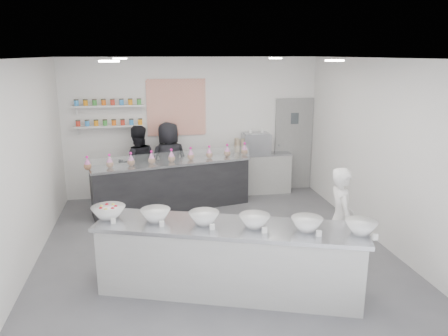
# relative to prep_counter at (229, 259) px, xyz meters

# --- Properties ---
(floor) EXTENTS (6.00, 6.00, 0.00)m
(floor) POSITION_rel_prep_counter_xyz_m (0.02, 1.28, -0.47)
(floor) COLOR #515156
(floor) RESTS_ON ground
(ceiling) EXTENTS (6.00, 6.00, 0.00)m
(ceiling) POSITION_rel_prep_counter_xyz_m (0.02, 1.28, 2.53)
(ceiling) COLOR white
(ceiling) RESTS_ON floor
(back_wall) EXTENTS (5.50, 0.00, 5.50)m
(back_wall) POSITION_rel_prep_counter_xyz_m (0.02, 4.28, 1.03)
(back_wall) COLOR white
(back_wall) RESTS_ON floor
(left_wall) EXTENTS (0.00, 6.00, 6.00)m
(left_wall) POSITION_rel_prep_counter_xyz_m (-2.73, 1.28, 1.03)
(left_wall) COLOR white
(left_wall) RESTS_ON floor
(right_wall) EXTENTS (0.00, 6.00, 6.00)m
(right_wall) POSITION_rel_prep_counter_xyz_m (2.77, 1.28, 1.03)
(right_wall) COLOR white
(right_wall) RESTS_ON floor
(back_door) EXTENTS (0.88, 0.04, 2.10)m
(back_door) POSITION_rel_prep_counter_xyz_m (2.32, 4.25, 0.58)
(back_door) COLOR gray
(back_door) RESTS_ON floor
(pattern_panel) EXTENTS (1.25, 0.03, 1.20)m
(pattern_panel) POSITION_rel_prep_counter_xyz_m (-0.33, 4.26, 1.48)
(pattern_panel) COLOR #E65432
(pattern_panel) RESTS_ON back_wall
(jar_shelf_lower) EXTENTS (1.45, 0.22, 0.04)m
(jar_shelf_lower) POSITION_rel_prep_counter_xyz_m (-1.73, 4.18, 1.13)
(jar_shelf_lower) COLOR silver
(jar_shelf_lower) RESTS_ON back_wall
(jar_shelf_upper) EXTENTS (1.45, 0.22, 0.04)m
(jar_shelf_upper) POSITION_rel_prep_counter_xyz_m (-1.73, 4.18, 1.55)
(jar_shelf_upper) COLOR silver
(jar_shelf_upper) RESTS_ON back_wall
(preserve_jars) EXTENTS (1.45, 0.10, 0.56)m
(preserve_jars) POSITION_rel_prep_counter_xyz_m (-1.73, 4.16, 1.41)
(preserve_jars) COLOR red
(preserve_jars) RESTS_ON jar_shelf_lower
(downlight_0) EXTENTS (0.24, 0.24, 0.02)m
(downlight_0) POSITION_rel_prep_counter_xyz_m (-1.38, 0.28, 2.51)
(downlight_0) COLOR white
(downlight_0) RESTS_ON ceiling
(downlight_1) EXTENTS (0.24, 0.24, 0.02)m
(downlight_1) POSITION_rel_prep_counter_xyz_m (1.42, 0.28, 2.51)
(downlight_1) COLOR white
(downlight_1) RESTS_ON ceiling
(downlight_2) EXTENTS (0.24, 0.24, 0.02)m
(downlight_2) POSITION_rel_prep_counter_xyz_m (-1.38, 2.88, 2.51)
(downlight_2) COLOR white
(downlight_2) RESTS_ON ceiling
(downlight_3) EXTENTS (0.24, 0.24, 0.02)m
(downlight_3) POSITION_rel_prep_counter_xyz_m (1.42, 2.88, 2.51)
(downlight_3) COLOR white
(downlight_3) RESTS_ON ceiling
(prep_counter) EXTENTS (3.52, 1.89, 0.94)m
(prep_counter) POSITION_rel_prep_counter_xyz_m (0.00, 0.00, 0.00)
(prep_counter) COLOR #A7A6A2
(prep_counter) RESTS_ON floor
(back_bar) EXTENTS (3.23, 1.26, 0.98)m
(back_bar) POSITION_rel_prep_counter_xyz_m (-0.52, 3.34, 0.02)
(back_bar) COLOR black
(back_bar) RESTS_ON floor
(sneeze_guard) EXTENTS (3.06, 0.70, 0.27)m
(sneeze_guard) POSITION_rel_prep_counter_xyz_m (-0.46, 3.07, 0.65)
(sneeze_guard) COLOR white
(sneeze_guard) RESTS_ON back_bar
(espresso_ledge) EXTENTS (1.22, 0.39, 0.91)m
(espresso_ledge) POSITION_rel_prep_counter_xyz_m (1.57, 4.06, -0.02)
(espresso_ledge) COLOR #A7A6A2
(espresso_ledge) RESTS_ON floor
(espresso_machine) EXTENTS (0.60, 0.41, 0.46)m
(espresso_machine) POSITION_rel_prep_counter_xyz_m (1.39, 4.06, 0.66)
(espresso_machine) COLOR #93969E
(espresso_machine) RESTS_ON espresso_ledge
(cup_stacks) EXTENTS (0.24, 0.24, 0.36)m
(cup_stacks) POSITION_rel_prep_counter_xyz_m (1.02, 4.06, 0.61)
(cup_stacks) COLOR tan
(cup_stacks) RESTS_ON espresso_ledge
(prep_bowls) EXTENTS (3.60, 1.68, 0.16)m
(prep_bowls) POSITION_rel_prep_counter_xyz_m (0.00, 0.00, 0.55)
(prep_bowls) COLOR white
(prep_bowls) RESTS_ON prep_counter
(label_cards) EXTENTS (3.31, 0.04, 0.07)m
(label_cards) POSITION_rel_prep_counter_xyz_m (0.17, -0.49, 0.51)
(label_cards) COLOR white
(label_cards) RESTS_ON prep_counter
(cookie_bags) EXTENTS (3.29, 0.87, 0.26)m
(cookie_bags) POSITION_rel_prep_counter_xyz_m (-0.52, 3.34, 0.64)
(cookie_bags) COLOR #EE7BD0
(cookie_bags) RESTS_ON back_bar
(woman_prep) EXTENTS (0.42, 0.59, 1.53)m
(woman_prep) POSITION_rel_prep_counter_xyz_m (1.71, 0.38, 0.29)
(woman_prep) COLOR white
(woman_prep) RESTS_ON floor
(staff_left) EXTENTS (0.85, 0.69, 1.65)m
(staff_left) POSITION_rel_prep_counter_xyz_m (-1.19, 3.88, 0.35)
(staff_left) COLOR black
(staff_left) RESTS_ON floor
(staff_right) EXTENTS (0.95, 0.76, 1.70)m
(staff_right) POSITION_rel_prep_counter_xyz_m (-0.54, 3.88, 0.38)
(staff_right) COLOR black
(staff_right) RESTS_ON floor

